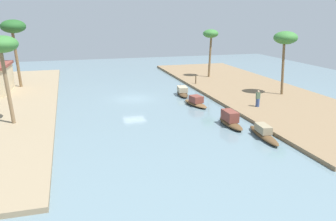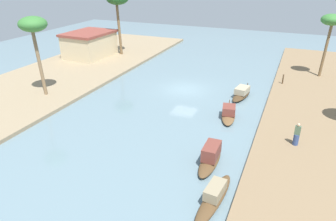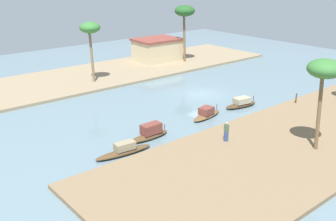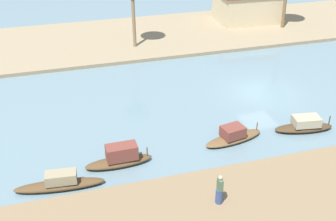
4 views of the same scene
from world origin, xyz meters
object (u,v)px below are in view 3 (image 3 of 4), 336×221
at_px(sampan_midstream, 150,133).
at_px(palm_tree_left_near, 325,71).
at_px(sampan_with_red_awning, 207,114).
at_px(palm_tree_right_tall, 90,29).
at_px(palm_tree_right_short, 185,12).
at_px(person_on_near_bank, 226,133).
at_px(sampan_foreground, 124,150).
at_px(riverside_building, 157,49).
at_px(sampan_near_left_bank, 241,103).
at_px(mooring_post, 296,98).

relative_size(sampan_midstream, palm_tree_left_near, 0.54).
distance_m(sampan_with_red_awning, palm_tree_right_tall, 18.81).
bearing_deg(sampan_midstream, sampan_with_red_awning, 3.10).
height_order(sampan_midstream, palm_tree_right_short, palm_tree_right_short).
xyz_separation_m(sampan_midstream, person_on_near_bank, (4.06, -4.92, 0.50)).
distance_m(sampan_foreground, palm_tree_right_short, 32.72).
xyz_separation_m(person_on_near_bank, palm_tree_right_tall, (0.80, 22.94, 5.72)).
bearing_deg(sampan_foreground, sampan_midstream, 24.50).
bearing_deg(sampan_with_red_awning, riverside_building, 51.88).
bearing_deg(palm_tree_right_tall, sampan_with_red_awning, -82.25).
relative_size(sampan_near_left_bank, sampan_with_red_awning, 0.96).
distance_m(sampan_near_left_bank, palm_tree_right_tall, 20.17).
relative_size(person_on_near_bank, palm_tree_right_short, 0.20).
distance_m(palm_tree_right_short, riverside_building, 6.96).
relative_size(sampan_with_red_awning, palm_tree_right_tall, 0.57).
height_order(sampan_foreground, palm_tree_right_short, palm_tree_right_short).
height_order(sampan_midstream, sampan_near_left_bank, sampan_midstream).
xyz_separation_m(sampan_foreground, mooring_post, (20.35, -1.91, 0.46)).
relative_size(sampan_midstream, person_on_near_bank, 2.34).
relative_size(sampan_midstream, sampan_foreground, 0.80).
xyz_separation_m(palm_tree_left_near, palm_tree_right_tall, (-3.45, 28.37, 0.17)).
xyz_separation_m(sampan_foreground, person_on_near_bank, (7.51, -3.74, 0.64)).
bearing_deg(palm_tree_left_near, sampan_midstream, 128.75).
distance_m(sampan_with_red_awning, riverside_building, 24.57).
relative_size(sampan_with_red_awning, palm_tree_left_near, 0.58).
distance_m(sampan_midstream, person_on_near_bank, 6.40).
xyz_separation_m(sampan_near_left_bank, person_on_near_bank, (-8.13, -5.24, 0.60)).
bearing_deg(mooring_post, sampan_near_left_bank, 144.19).
bearing_deg(person_on_near_bank, sampan_with_red_awning, -28.34).
relative_size(sampan_foreground, palm_tree_right_short, 0.58).
height_order(sampan_foreground, palm_tree_left_near, palm_tree_left_near).
bearing_deg(sampan_with_red_awning, sampan_foreground, 177.79).
bearing_deg(sampan_foreground, palm_tree_right_short, 45.20).
height_order(palm_tree_right_short, riverside_building, palm_tree_right_short).
bearing_deg(sampan_with_red_awning, palm_tree_left_near, -95.38).
height_order(person_on_near_bank, riverside_building, riverside_building).
relative_size(sampan_near_left_bank, person_on_near_bank, 2.41).
bearing_deg(person_on_near_bank, palm_tree_right_short, -33.15).
bearing_deg(palm_tree_right_tall, sampan_near_left_bank, -67.51).
bearing_deg(palm_tree_right_short, person_on_near_bank, -125.43).
xyz_separation_m(sampan_with_red_awning, palm_tree_right_short, (13.92, 18.66, 7.18)).
bearing_deg(palm_tree_left_near, mooring_post, 40.21).
relative_size(mooring_post, riverside_building, 0.15).
xyz_separation_m(sampan_near_left_bank, palm_tree_left_near, (-3.88, -10.67, 6.16)).
height_order(sampan_midstream, person_on_near_bank, person_on_near_bank).
height_order(palm_tree_right_tall, palm_tree_right_short, palm_tree_right_short).
distance_m(sampan_foreground, palm_tree_right_tall, 21.86).
height_order(sampan_midstream, riverside_building, riverside_building).
relative_size(mooring_post, palm_tree_right_short, 0.12).
relative_size(sampan_midstream, riverside_building, 0.56).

